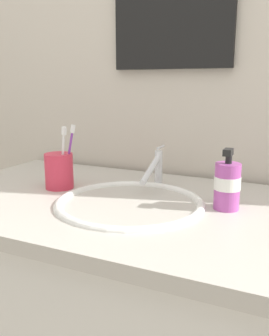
{
  "coord_description": "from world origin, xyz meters",
  "views": [
    {
      "loc": [
        0.42,
        -0.85,
        1.17
      ],
      "look_at": [
        0.02,
        0.01,
        0.95
      ],
      "focal_mm": 39.37,
      "sensor_mm": 36.0,
      "label": 1
    }
  ],
  "objects_px": {
    "toothbrush_purple": "(69,152)",
    "soap_dispenser": "(227,185)",
    "toothbrush_cup": "(59,171)",
    "toothbrush_white": "(63,153)",
    "faucet": "(156,168)"
  },
  "relations": [
    {
      "from": "faucet",
      "to": "toothbrush_white",
      "type": "distance_m",
      "value": 0.28
    },
    {
      "from": "soap_dispenser",
      "to": "toothbrush_white",
      "type": "bearing_deg",
      "value": -176.53
    },
    {
      "from": "faucet",
      "to": "toothbrush_cup",
      "type": "relative_size",
      "value": 1.58
    },
    {
      "from": "soap_dispenser",
      "to": "toothbrush_purple",
      "type": "bearing_deg",
      "value": -179.21
    },
    {
      "from": "faucet",
      "to": "toothbrush_cup",
      "type": "xyz_separation_m",
      "value": [
        -0.26,
        -0.13,
        -0.01
      ]
    },
    {
      "from": "faucet",
      "to": "toothbrush_purple",
      "type": "height_order",
      "value": "toothbrush_purple"
    },
    {
      "from": "toothbrush_cup",
      "to": "toothbrush_white",
      "type": "xyz_separation_m",
      "value": [
        0.02,
        -0.01,
        0.06
      ]
    },
    {
      "from": "faucet",
      "to": "toothbrush_purple",
      "type": "bearing_deg",
      "value": -152.43
    },
    {
      "from": "toothbrush_purple",
      "to": "soap_dispenser",
      "type": "xyz_separation_m",
      "value": [
        0.46,
        0.01,
        -0.05
      ]
    },
    {
      "from": "toothbrush_cup",
      "to": "soap_dispenser",
      "type": "bearing_deg",
      "value": 2.5
    },
    {
      "from": "faucet",
      "to": "soap_dispenser",
      "type": "distance_m",
      "value": 0.26
    },
    {
      "from": "toothbrush_cup",
      "to": "toothbrush_purple",
      "type": "bearing_deg",
      "value": 27.61
    },
    {
      "from": "toothbrush_white",
      "to": "toothbrush_purple",
      "type": "bearing_deg",
      "value": 72.08
    },
    {
      "from": "faucet",
      "to": "toothbrush_purple",
      "type": "relative_size",
      "value": 0.89
    },
    {
      "from": "toothbrush_purple",
      "to": "soap_dispenser",
      "type": "relative_size",
      "value": 1.2
    }
  ]
}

